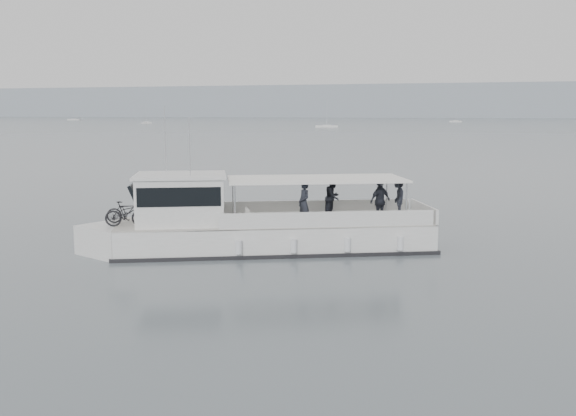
# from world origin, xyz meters

# --- Properties ---
(ground) EXTENTS (1400.00, 1400.00, 0.00)m
(ground) POSITION_xyz_m (0.00, 0.00, 0.00)
(ground) COLOR #555F64
(ground) RESTS_ON ground
(headland) EXTENTS (1400.00, 90.00, 28.00)m
(headland) POSITION_xyz_m (0.00, 560.00, 14.00)
(headland) COLOR #939EA8
(headland) RESTS_ON ground
(tour_boat) EXTENTS (12.75, 7.59, 5.53)m
(tour_boat) POSITION_xyz_m (-6.74, -0.50, 0.91)
(tour_boat) COLOR white
(tour_boat) RESTS_ON ground
(moored_fleet) EXTENTS (432.34, 326.15, 9.18)m
(moored_fleet) POSITION_xyz_m (-25.54, 205.91, 0.36)
(moored_fleet) COLOR white
(moored_fleet) RESTS_ON ground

